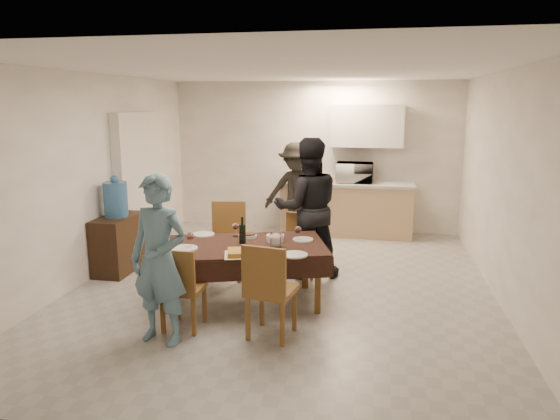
{
  "coord_description": "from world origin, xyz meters",
  "views": [
    {
      "loc": [
        1.06,
        -5.75,
        2.23
      ],
      "look_at": [
        0.01,
        -0.3,
        1.03
      ],
      "focal_mm": 32.0,
      "sensor_mm": 36.0,
      "label": 1
    }
  ],
  "objects_px": {
    "person_kitchen": "(296,191)",
    "water_pitcher": "(276,239)",
    "person_far": "(308,208)",
    "microwave": "(355,173)",
    "person_near": "(159,260)",
    "dining_table": "(246,247)",
    "water_jug": "(116,199)",
    "wine_bottle": "(242,230)",
    "savoury_tart": "(246,252)",
    "console": "(119,244)"
  },
  "relations": [
    {
      "from": "dining_table",
      "to": "microwave",
      "type": "xyz_separation_m",
      "value": [
        1.05,
        3.26,
        0.42
      ]
    },
    {
      "from": "water_pitcher",
      "to": "person_kitchen",
      "type": "distance_m",
      "value": 2.87
    },
    {
      "from": "person_kitchen",
      "to": "person_far",
      "type": "bearing_deg",
      "value": -76.32
    },
    {
      "from": "wine_bottle",
      "to": "person_far",
      "type": "xyz_separation_m",
      "value": [
        0.6,
        1.0,
        0.07
      ]
    },
    {
      "from": "water_jug",
      "to": "person_far",
      "type": "relative_size",
      "value": 0.26
    },
    {
      "from": "wine_bottle",
      "to": "person_near",
      "type": "height_order",
      "value": "person_near"
    },
    {
      "from": "water_pitcher",
      "to": "person_kitchen",
      "type": "relative_size",
      "value": 0.11
    },
    {
      "from": "wine_bottle",
      "to": "person_near",
      "type": "bearing_deg",
      "value": -114.44
    },
    {
      "from": "console",
      "to": "person_near",
      "type": "xyz_separation_m",
      "value": [
        1.41,
        -1.79,
        0.43
      ]
    },
    {
      "from": "microwave",
      "to": "water_jug",
      "type": "bearing_deg",
      "value": 39.92
    },
    {
      "from": "console",
      "to": "microwave",
      "type": "distance_m",
      "value": 3.98
    },
    {
      "from": "savoury_tart",
      "to": "microwave",
      "type": "xyz_separation_m",
      "value": [
        0.95,
        3.64,
        0.37
      ]
    },
    {
      "from": "console",
      "to": "water_pitcher",
      "type": "height_order",
      "value": "water_pitcher"
    },
    {
      "from": "water_pitcher",
      "to": "savoury_tart",
      "type": "height_order",
      "value": "water_pitcher"
    },
    {
      "from": "console",
      "to": "savoury_tart",
      "type": "height_order",
      "value": "console"
    },
    {
      "from": "person_kitchen",
      "to": "water_pitcher",
      "type": "bearing_deg",
      "value": -85.44
    },
    {
      "from": "console",
      "to": "savoury_tart",
      "type": "bearing_deg",
      "value": -28.65
    },
    {
      "from": "console",
      "to": "water_jug",
      "type": "xyz_separation_m",
      "value": [
        0.0,
        -0.0,
        0.61
      ]
    },
    {
      "from": "water_jug",
      "to": "console",
      "type": "bearing_deg",
      "value": 90.0
    },
    {
      "from": "console",
      "to": "person_far",
      "type": "relative_size",
      "value": 0.45
    },
    {
      "from": "water_jug",
      "to": "water_pitcher",
      "type": "height_order",
      "value": "water_jug"
    },
    {
      "from": "dining_table",
      "to": "person_near",
      "type": "distance_m",
      "value": 1.19
    },
    {
      "from": "wine_bottle",
      "to": "person_far",
      "type": "relative_size",
      "value": 0.17
    },
    {
      "from": "dining_table",
      "to": "wine_bottle",
      "type": "relative_size",
      "value": 6.57
    },
    {
      "from": "water_jug",
      "to": "person_near",
      "type": "distance_m",
      "value": 2.29
    },
    {
      "from": "wine_bottle",
      "to": "microwave",
      "type": "height_order",
      "value": "microwave"
    },
    {
      "from": "dining_table",
      "to": "console",
      "type": "relative_size",
      "value": 2.43
    },
    {
      "from": "dining_table",
      "to": "console",
      "type": "xyz_separation_m",
      "value": [
        -1.96,
        0.74,
        -0.28
      ]
    },
    {
      "from": "water_jug",
      "to": "microwave",
      "type": "relative_size",
      "value": 0.76
    },
    {
      "from": "dining_table",
      "to": "person_kitchen",
      "type": "xyz_separation_m",
      "value": [
        0.12,
        2.81,
        0.15
      ]
    },
    {
      "from": "water_jug",
      "to": "person_far",
      "type": "bearing_deg",
      "value": 6.95
    },
    {
      "from": "person_far",
      "to": "dining_table",
      "type": "bearing_deg",
      "value": 44.39
    },
    {
      "from": "microwave",
      "to": "person_near",
      "type": "distance_m",
      "value": 4.6
    },
    {
      "from": "console",
      "to": "water_pitcher",
      "type": "bearing_deg",
      "value": -19.0
    },
    {
      "from": "person_far",
      "to": "person_kitchen",
      "type": "bearing_deg",
      "value": -94.28
    },
    {
      "from": "dining_table",
      "to": "person_near",
      "type": "bearing_deg",
      "value": -135.09
    },
    {
      "from": "person_near",
      "to": "person_far",
      "type": "bearing_deg",
      "value": 72.79
    },
    {
      "from": "person_far",
      "to": "person_near",
      "type": "bearing_deg",
      "value": 44.39
    },
    {
      "from": "dining_table",
      "to": "microwave",
      "type": "bearing_deg",
      "value": 54.76
    },
    {
      "from": "dining_table",
      "to": "savoury_tart",
      "type": "xyz_separation_m",
      "value": [
        0.1,
        -0.38,
        0.06
      ]
    },
    {
      "from": "dining_table",
      "to": "wine_bottle",
      "type": "xyz_separation_m",
      "value": [
        -0.05,
        0.05,
        0.18
      ]
    },
    {
      "from": "console",
      "to": "person_near",
      "type": "bearing_deg",
      "value": -51.88
    },
    {
      "from": "console",
      "to": "wine_bottle",
      "type": "height_order",
      "value": "wine_bottle"
    },
    {
      "from": "savoury_tart",
      "to": "microwave",
      "type": "bearing_deg",
      "value": 75.43
    },
    {
      "from": "person_far",
      "to": "microwave",
      "type": "bearing_deg",
      "value": -120.62
    },
    {
      "from": "person_kitchen",
      "to": "wine_bottle",
      "type": "bearing_deg",
      "value": -93.57
    },
    {
      "from": "water_pitcher",
      "to": "person_far",
      "type": "height_order",
      "value": "person_far"
    },
    {
      "from": "water_jug",
      "to": "person_kitchen",
      "type": "distance_m",
      "value": 2.94
    },
    {
      "from": "microwave",
      "to": "water_pitcher",
      "type": "bearing_deg",
      "value": 78.12
    },
    {
      "from": "dining_table",
      "to": "water_jug",
      "type": "bearing_deg",
      "value": 141.73
    }
  ]
}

